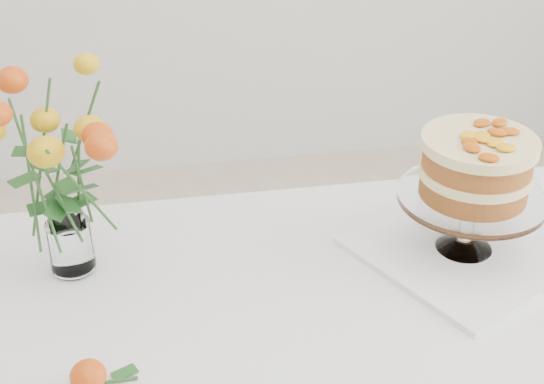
# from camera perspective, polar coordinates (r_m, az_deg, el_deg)

# --- Properties ---
(table) EXTENTS (1.43, 0.93, 0.76)m
(table) POSITION_cam_1_polar(r_m,az_deg,el_deg) (1.26, 1.86, -13.87)
(table) COLOR tan
(table) RESTS_ON ground
(napkin) EXTENTS (0.45, 0.45, 0.01)m
(napkin) POSITION_cam_1_polar(r_m,az_deg,el_deg) (1.43, 14.19, -4.25)
(napkin) COLOR white
(napkin) RESTS_ON table
(cake_stand) EXTENTS (0.26, 0.26, 0.23)m
(cake_stand) POSITION_cam_1_polar(r_m,az_deg,el_deg) (1.34, 15.05, 1.41)
(cake_stand) COLOR white
(cake_stand) RESTS_ON napkin
(rose_vase) EXTENTS (0.32, 0.32, 0.39)m
(rose_vase) POSITION_cam_1_polar(r_m,az_deg,el_deg) (1.27, -15.97, 2.70)
(rose_vase) COLOR white
(rose_vase) RESTS_ON table
(loose_rose_far) EXTENTS (0.10, 0.05, 0.04)m
(loose_rose_far) POSITION_cam_1_polar(r_m,az_deg,el_deg) (1.14, -13.64, -13.29)
(loose_rose_far) COLOR #B93F09
(loose_rose_far) RESTS_ON table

